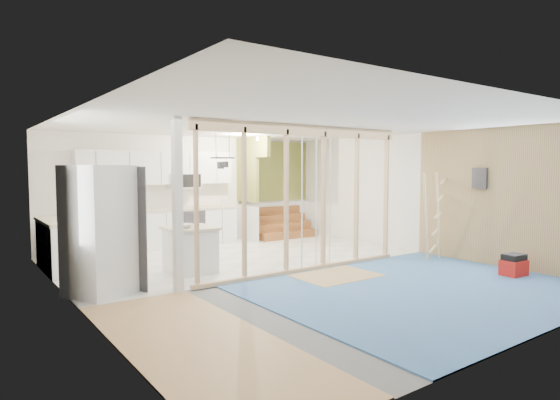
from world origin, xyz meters
TOP-DOWN VIEW (x-y plane):
  - room at (0.00, 0.00)m, footprint 7.01×8.01m
  - floor_overlays at (0.07, 0.06)m, footprint 7.00×8.00m
  - stud_frame at (-0.22, -0.00)m, footprint 4.66×0.14m
  - base_cabinets at (-1.61, 3.36)m, footprint 4.45×2.24m
  - upper_cabinets at (-0.84, 3.82)m, footprint 3.60×0.41m
  - green_partition at (2.04, 3.66)m, footprint 2.25×1.51m
  - pot_rack at (-0.31, 1.89)m, footprint 0.52×0.52m
  - sheathing_panel at (3.48, -2.00)m, footprint 0.02×4.00m
  - electrical_panel at (3.43, -1.40)m, footprint 0.04×0.30m
  - ceiling_light at (1.40, 3.00)m, footprint 0.32×0.32m
  - fridge at (-3.05, 0.55)m, footprint 1.11×1.06m
  - island at (-1.40, 1.10)m, footprint 0.85×0.85m
  - bowl at (-1.54, 1.04)m, footprint 0.31×0.31m
  - soap_bottle_a at (-2.50, 3.61)m, footprint 0.12×0.12m
  - soap_bottle_b at (0.67, 3.67)m, footprint 0.13×0.13m
  - toolbox at (2.97, -2.36)m, footprint 0.43×0.33m
  - ladder at (3.00, -0.70)m, footprint 0.92×0.18m

SIDE VIEW (x-z plane):
  - floor_overlays at x=0.07m, z-range 0.00..0.02m
  - toolbox at x=2.97m, z-range -0.01..0.38m
  - island at x=-1.40m, z-range 0.00..0.82m
  - base_cabinets at x=-1.61m, z-range 0.00..0.93m
  - bowl at x=-1.54m, z-range 0.82..0.89m
  - ladder at x=3.00m, z-range 0.02..1.76m
  - green_partition at x=2.04m, z-range -0.36..2.24m
  - fridge at x=-3.05m, z-range 0.00..1.89m
  - soap_bottle_b at x=0.67m, z-range 0.93..1.14m
  - soap_bottle_a at x=-2.50m, z-range 0.93..1.20m
  - sheathing_panel at x=3.48m, z-range 0.00..2.60m
  - room at x=0.00m, z-range 0.00..2.61m
  - stud_frame at x=-0.22m, z-range 0.28..2.88m
  - electrical_panel at x=3.43m, z-range 1.45..1.85m
  - upper_cabinets at x=-0.84m, z-range 1.39..2.25m
  - pot_rack at x=-0.31m, z-range 1.64..2.36m
  - ceiling_light at x=1.40m, z-range 2.50..2.58m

